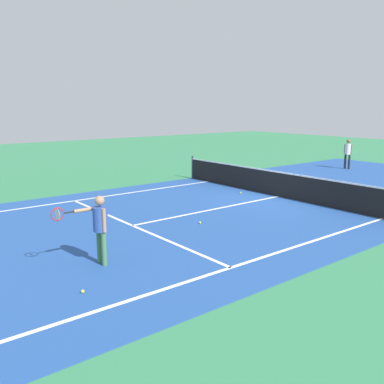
% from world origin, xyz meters
% --- Properties ---
extents(ground_plane, '(60.00, 60.00, 0.00)m').
position_xyz_m(ground_plane, '(0.00, 0.00, 0.00)').
color(ground_plane, '#337F51').
extents(court_surface_inbounds, '(10.62, 24.40, 0.00)m').
position_xyz_m(court_surface_inbounds, '(0.00, 0.00, 0.00)').
color(court_surface_inbounds, '#234C93').
rests_on(court_surface_inbounds, ground_plane).
extents(line_sideline_left, '(0.10, 11.89, 0.01)m').
position_xyz_m(line_sideline_left, '(-4.11, -5.95, 0.00)').
color(line_sideline_left, white).
rests_on(line_sideline_left, ground_plane).
extents(line_sideline_right, '(0.10, 11.89, 0.01)m').
position_xyz_m(line_sideline_right, '(4.11, -5.95, 0.00)').
color(line_sideline_right, white).
rests_on(line_sideline_right, ground_plane).
extents(line_service_near, '(8.22, 0.10, 0.01)m').
position_xyz_m(line_service_near, '(0.00, -6.40, 0.00)').
color(line_service_near, white).
rests_on(line_service_near, ground_plane).
extents(line_center_service, '(0.10, 6.40, 0.01)m').
position_xyz_m(line_center_service, '(0.00, -3.20, 0.00)').
color(line_center_service, white).
rests_on(line_center_service, ground_plane).
extents(net, '(10.59, 0.09, 1.07)m').
position_xyz_m(net, '(0.00, 0.00, 0.49)').
color(net, '#33383D').
rests_on(net, ground_plane).
extents(player_near, '(0.50, 1.16, 1.53)m').
position_xyz_m(player_near, '(2.20, -8.48, 0.94)').
color(player_near, '#3F7247').
rests_on(player_near, ground_plane).
extents(player_far, '(0.41, 0.32, 1.61)m').
position_xyz_m(player_far, '(-2.38, 8.53, 0.99)').
color(player_far, black).
rests_on(player_far, ground_plane).
extents(tennis_ball_near_net, '(0.07, 0.07, 0.07)m').
position_xyz_m(tennis_ball_near_net, '(-1.25, -0.76, 0.03)').
color(tennis_ball_near_net, '#CCE033').
rests_on(tennis_ball_near_net, ground_plane).
extents(tennis_ball_mid_court, '(0.07, 0.07, 0.07)m').
position_xyz_m(tennis_ball_mid_court, '(1.07, -4.74, 0.03)').
color(tennis_ball_mid_court, '#CCE033').
rests_on(tennis_ball_mid_court, ground_plane).
extents(tennis_ball_by_baseline, '(0.07, 0.07, 0.07)m').
position_xyz_m(tennis_ball_by_baseline, '(3.31, -9.41, 0.03)').
color(tennis_ball_by_baseline, '#CCE033').
rests_on(tennis_ball_by_baseline, ground_plane).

